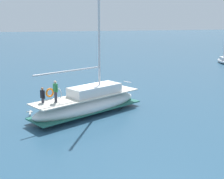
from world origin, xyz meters
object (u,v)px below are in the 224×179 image
(moored_sloop_far, at_px, (222,60))
(mooring_buoy, at_px, (115,89))
(seagull, at_px, (30,112))
(main_sailboat, at_px, (89,103))

(moored_sloop_far, distance_m, mooring_buoy, 28.11)
(moored_sloop_far, xyz_separation_m, mooring_buoy, (12.54, -25.15, -0.34))
(seagull, xyz_separation_m, mooring_buoy, (-5.74, 9.20, -0.16))
(main_sailboat, xyz_separation_m, mooring_buoy, (-6.71, 4.82, -0.72))
(moored_sloop_far, height_order, mooring_buoy, moored_sloop_far)
(moored_sloop_far, relative_size, seagull, 7.67)
(main_sailboat, relative_size, seagull, 12.50)
(main_sailboat, bearing_deg, moored_sloop_far, 122.71)
(main_sailboat, relative_size, mooring_buoy, 14.01)
(mooring_buoy, bearing_deg, main_sailboat, -35.71)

